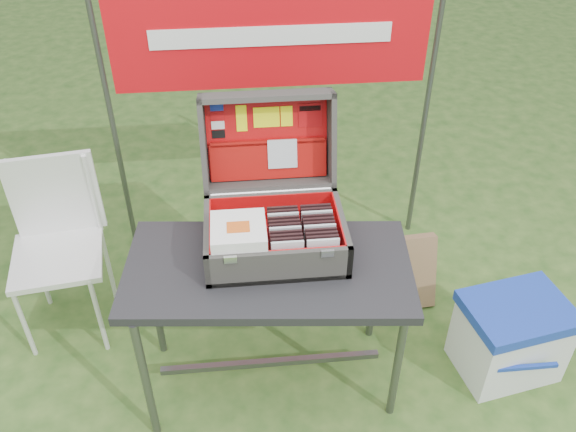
{
  "coord_description": "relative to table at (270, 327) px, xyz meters",
  "views": [
    {
      "loc": [
        -0.21,
        -1.83,
        2.43
      ],
      "look_at": [
        -0.01,
        0.1,
        0.93
      ],
      "focal_mm": 38.0,
      "sensor_mm": 36.0,
      "label": 1
    }
  ],
  "objects": [
    {
      "name": "table_leg_br",
      "position": [
        0.53,
        0.24,
        -0.02
      ],
      "size": [
        0.04,
        0.04,
        0.7
      ],
      "primitive_type": "cylinder",
      "color": "#59595B",
      "rests_on": "ground"
    },
    {
      "name": "suitcase_liner_wall_right",
      "position": [
        0.3,
        0.09,
        0.46
      ],
      "size": [
        0.01,
        0.37,
        0.13
      ],
      "primitive_type": "cube",
      "color": "red",
      "rests_on": "suitcase_base_bottom"
    },
    {
      "name": "cooler",
      "position": [
        1.14,
        -0.03,
        -0.16
      ],
      "size": [
        0.53,
        0.44,
        0.42
      ],
      "primitive_type": null,
      "rotation": [
        0.0,
        0.0,
        0.19
      ],
      "color": "white",
      "rests_on": "ground"
    },
    {
      "name": "cd_right_3",
      "position": [
        0.21,
        0.0,
        0.47
      ],
      "size": [
        0.13,
        0.01,
        0.15
      ],
      "primitive_type": "cube",
      "color": "black",
      "rests_on": "suitcase_liner_floor"
    },
    {
      "name": "banner",
      "position": [
        0.1,
        1.06,
        0.93
      ],
      "size": [
        1.6,
        0.02,
        0.55
      ],
      "primitive_type": "cube",
      "color": "red",
      "rests_on": "banner_post_left"
    },
    {
      "name": "songbook_7",
      "position": [
        -0.11,
        0.02,
        0.56
      ],
      "size": [
        0.22,
        0.22,
        0.0
      ],
      "primitive_type": "cube",
      "color": "white",
      "rests_on": "suitcase_base_wall_front"
    },
    {
      "name": "chair_leg_fr",
      "position": [
        -0.81,
        0.27,
        -0.13
      ],
      "size": [
        0.02,
        0.02,
        0.47
      ],
      "primitive_type": "cylinder",
      "color": "silver",
      "rests_on": "ground"
    },
    {
      "name": "table_brace",
      "position": [
        -0.0,
        -0.0,
        -0.25
      ],
      "size": [
        1.03,
        0.03,
        0.03
      ],
      "primitive_type": "cube",
      "color": "#59595B",
      "rests_on": "ground"
    },
    {
      "name": "suitcase_base_wall_left",
      "position": [
        -0.24,
        0.09,
        0.45
      ],
      "size": [
        0.02,
        0.41,
        0.16
      ],
      "primitive_type": "cube",
      "color": "#474540",
      "rests_on": "table_top"
    },
    {
      "name": "cd_right_0",
      "position": [
        0.21,
        -0.06,
        0.47
      ],
      "size": [
        0.13,
        0.01,
        0.15
      ],
      "primitive_type": "cube",
      "color": "silver",
      "rests_on": "suitcase_liner_floor"
    },
    {
      "name": "songbook_graphic",
      "position": [
        -0.11,
        0.01,
        0.58
      ],
      "size": [
        0.09,
        0.07,
        0.0
      ],
      "primitive_type": "cube",
      "color": "#D85919",
      "rests_on": "songbook_9"
    },
    {
      "name": "cd_right_4",
      "position": [
        0.21,
        0.03,
        0.47
      ],
      "size": [
        0.13,
        0.01,
        0.15
      ],
      "primitive_type": "cube",
      "color": "silver",
      "rests_on": "suitcase_liner_floor"
    },
    {
      "name": "cd_left_4",
      "position": [
        0.07,
        0.03,
        0.47
      ],
      "size": [
        0.13,
        0.01,
        0.15
      ],
      "primitive_type": "cube",
      "color": "silver",
      "rests_on": "suitcase_liner_floor"
    },
    {
      "name": "cd_right_5",
      "position": [
        0.21,
        0.05,
        0.47
      ],
      "size": [
        0.13,
        0.01,
        0.15
      ],
      "primitive_type": "cube",
      "color": "black",
      "rests_on": "suitcase_liner_floor"
    },
    {
      "name": "suitcase_liner_wall_back",
      "position": [
        0.04,
        0.28,
        0.46
      ],
      "size": [
        0.53,
        0.01,
        0.13
      ],
      "primitive_type": "cube",
      "color": "red",
      "rests_on": "suitcase_base_bottom"
    },
    {
      "name": "suitcase_base_wall_back",
      "position": [
        0.04,
        0.29,
        0.45
      ],
      "size": [
        0.58,
        0.02,
        0.16
      ],
      "primitive_type": "cube",
      "color": "#474540",
      "rests_on": "table_top"
    },
    {
      "name": "cooler_lid",
      "position": [
        1.14,
        -0.03,
        0.02
      ],
      "size": [
        0.53,
        0.44,
        0.06
      ],
      "primitive_type": "cube",
      "rotation": [
        0.0,
        0.0,
        0.19
      ],
      "color": "#1939AA",
      "rests_on": "cooler_body"
    },
    {
      "name": "songbook_3",
      "position": [
        -0.11,
        0.02,
        0.54
      ],
      "size": [
        0.22,
        0.22,
        0.0
      ],
      "primitive_type": "cube",
      "color": "white",
      "rests_on": "suitcase_base_wall_front"
    },
    {
      "name": "cd_left_1",
      "position": [
        0.07,
        -0.04,
        0.47
      ],
      "size": [
        0.13,
        0.01,
        0.15
      ],
      "primitive_type": "cube",
      "color": "black",
      "rests_on": "suitcase_liner_floor"
    },
    {
      "name": "cd_right_2",
      "position": [
        0.21,
        -0.02,
        0.47
      ],
      "size": [
        0.13,
        0.01,
        0.15
      ],
      "primitive_type": "cube",
      "color": "black",
      "rests_on": "suitcase_liner_floor"
    },
    {
      "name": "suitcase_lid_rim_near",
      "position": [
        0.04,
        0.38,
        0.51
      ],
      "size": [
        0.58,
        0.16,
        0.06
      ],
      "primitive_type": "cube",
      "rotation": [
        -1.84,
        0.0,
        0.0
      ],
      "color": "#474540",
      "rests_on": "suitcase_lid_back"
    },
    {
      "name": "lid_card_neon_tall",
      "position": [
        -0.07,
        0.5,
        0.78
      ],
      "size": [
        0.05,
        0.03,
        0.11
      ],
      "primitive_type": "cube",
      "rotation": [
        -1.84,
        0.0,
        0.0
      ],
      "color": "#F7FA11",
      "rests_on": "suitcase_lid_liner"
    },
    {
      "name": "suitcase_latch_right",
      "position": [
        0.22,
        -0.11,
        0.51
      ],
      "size": [
        0.05,
        0.01,
        0.03
      ],
      "primitive_type": "cube",
      "color": "silver",
      "rests_on": "suitcase_base_wall_front"
    },
    {
      "name": "lid_sticker_cc_d",
      "position": [
        -0.17,
        0.48,
        0.72
      ],
      "size": [
        0.06,
        0.01,
        0.03
      ],
      "primitive_type": "cube",
      "rotation": [
        -1.84,
        0.0,
        0.0
      ],
      "color": "black",
      "rests_on": "suitcase_lid_liner"
    },
    {
      "name": "table_leg_fr",
      "position": [
        0.53,
        -0.24,
        -0.02
      ],
      "size": [
        0.04,
        0.04,
        0.7
      ],
      "primitive_type": "cylinder",
      "color": "#59595B",
      "rests_on": "ground"
    },
    {
      "name": "suitcase_liner_floor",
      "position": [
        0.04,
        0.09,
        0.39
      ],
      "size": [
        0.53,
        0.37,
        0.01
      ],
      "primitive_type": "cube",
      "color": "red",
      "rests_on": "suitcase_base_bottom"
    },
    {
      "name": "cd_left_3",
      "position": [
        0.07,
        0.0,
        0.47
      ],
      "size": [
        0.13,
        0.01,
        0.15
      ],
      "primitive_type": "cube",
      "color": "black",
      "rests_on": "suitcase_liner_floor"
    },
    {
      "name": "suitcase_base_wall_right",
      "position": [
        0.32,
        0.09,
        0.45
      ],
      "size": [
        0.02,
        0.41,
        0.16
      ],
      "primitive_type": "cube",
      "color": "#474540",
      "rests_on": "table_top"
    },
    {
      "name": "chair_leg_fl",
      "position": [
        -1.17,
        0.27,
        -0.13
      ],
      "size": [
        0.02,
        0.02,
        0.47
      ],
      "primitive_type": "cylinder",
      "color": "silver",
      "rests_on": "ground"
    },
    {
      "name": "suitcase_base_wall_front",
      "position": [
        0.04,
        -0.1,
        0.45
      ],
      "size": [
        0.58,
        0.02,
        0.16
      ],
      "primitive_type": "cube",
      "color": "#474540",
      "rests_on": "table_top"
    },
    {
      "name": "cooler_body",
      "position": [
        1.14,
        -0.03,
        -0.19
      ],
      "size": [
        0.5,
        0.41,
        0.36
      ],
      "primitive_type": "cube",
      "rotation": [
        0.0,
        0.0,
        0.19
      ],
      "color": "white",
      "rests_on": "ground"
    },
    {
      "name": "suitcase",
      "position": [
        0.04,
        0.15,
        0.64
      ],
      "size": [
        0.58,
        0.57,
        0.53
      ],
      "primitive_type": null,
      "color": "#474540",
      "rests_on": "table"
    },
    {
      "name": "banner_post_right",
      "position": [
        0.95,
        1.07,
        0.48
      ],
      "size": [
        0.03,
        0.03,
        1.7
      ],
      "primitive_type": "cylinder",
      "color": "#59595B",
      "rests_on": "ground"
    },
    {
      "name": "table_leg_fl",
      "position": [
        -0.53,
        -0.24,
        -0.02
      ],
      "size": [
        0.04,
        0.04,
        0.7
      ],
      "primitive_type": "cylinder",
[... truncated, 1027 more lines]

